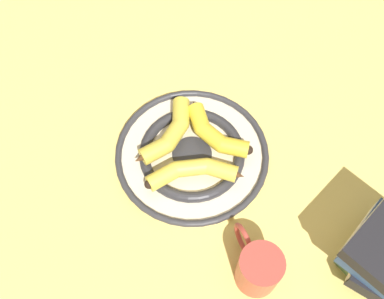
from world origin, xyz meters
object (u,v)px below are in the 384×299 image
at_px(banana_b, 194,171).
at_px(coffee_mug, 258,268).
at_px(decorative_bowl, 192,155).
at_px(banana_a, 213,133).
at_px(banana_c, 169,134).

xyz_separation_m(banana_b, coffee_mug, (0.01, -0.22, -0.00)).
relative_size(decorative_bowl, coffee_mug, 2.43).
bearing_deg(decorative_bowl, banana_a, 6.52).
height_order(banana_c, coffee_mug, coffee_mug).
height_order(decorative_bowl, banana_b, banana_b).
xyz_separation_m(decorative_bowl, banana_b, (-0.02, -0.05, 0.03)).
bearing_deg(banana_c, banana_b, -120.33).
height_order(banana_a, coffee_mug, coffee_mug).
xyz_separation_m(decorative_bowl, banana_a, (0.05, 0.01, 0.03)).
height_order(banana_b, coffee_mug, coffee_mug).
xyz_separation_m(banana_a, banana_c, (-0.08, 0.04, 0.00)).
height_order(banana_a, banana_c, same).
xyz_separation_m(banana_b, banana_c, (-0.00, 0.10, 0.00)).
relative_size(banana_a, coffee_mug, 1.31).
relative_size(banana_a, banana_b, 0.93).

